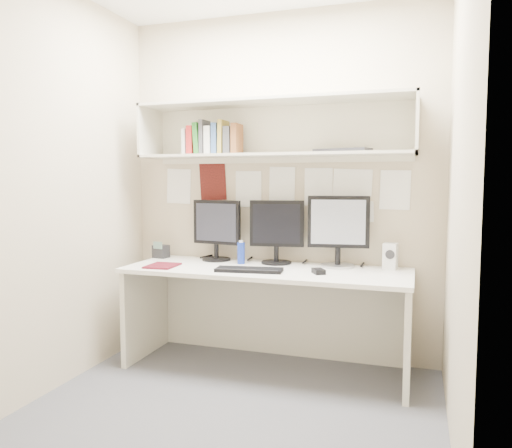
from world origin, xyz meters
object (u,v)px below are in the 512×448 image
(maroon_notebook, at_px, (162,266))
(monitor_center, at_px, (277,229))
(keyboard, at_px, (249,270))
(desk_phone, at_px, (161,251))
(monitor_left, at_px, (217,228))
(monitor_right, at_px, (338,229))
(speaker, at_px, (390,256))
(desk, at_px, (266,319))

(maroon_notebook, bearing_deg, monitor_center, 25.22)
(keyboard, distance_m, desk_phone, 0.94)
(monitor_left, distance_m, keyboard, 0.60)
(monitor_center, distance_m, desk_phone, 0.98)
(monitor_right, height_order, speaker, monitor_right)
(monitor_center, bearing_deg, keyboard, -110.72)
(keyboard, height_order, desk_phone, desk_phone)
(desk, relative_size, desk_phone, 14.86)
(monitor_left, distance_m, desk_phone, 0.51)
(desk, relative_size, monitor_center, 4.25)
(desk_phone, bearing_deg, keyboard, -11.28)
(maroon_notebook, bearing_deg, desk_phone, 117.64)
(desk, distance_m, keyboard, 0.41)
(keyboard, relative_size, desk_phone, 3.37)
(monitor_center, xyz_separation_m, maroon_notebook, (-0.74, -0.39, -0.25))
(monitor_left, bearing_deg, speaker, 8.55)
(keyboard, bearing_deg, monitor_left, 128.45)
(monitor_left, bearing_deg, maroon_notebook, -115.70)
(desk, relative_size, monitor_right, 3.93)
(monitor_left, relative_size, monitor_right, 0.92)
(speaker, bearing_deg, monitor_left, -170.93)
(monitor_left, distance_m, maroon_notebook, 0.53)
(desk, distance_m, speaker, 0.98)
(desk, height_order, keyboard, keyboard)
(desk, distance_m, monitor_right, 0.82)
(monitor_center, relative_size, desk_phone, 3.49)
(monitor_left, relative_size, desk_phone, 3.46)
(desk_phone, bearing_deg, desk, -0.81)
(desk, height_order, maroon_notebook, maroon_notebook)
(monitor_left, relative_size, speaker, 2.55)
(desk, relative_size, keyboard, 4.41)
(speaker, distance_m, maroon_notebook, 1.62)
(speaker, xyz_separation_m, maroon_notebook, (-1.56, -0.40, -0.08))
(keyboard, bearing_deg, maroon_notebook, 173.36)
(monitor_right, distance_m, desk_phone, 1.43)
(keyboard, bearing_deg, speaker, 15.54)
(speaker, bearing_deg, maroon_notebook, -156.99)
(monitor_left, height_order, keyboard, monitor_left)
(keyboard, distance_m, maroon_notebook, 0.66)
(desk, bearing_deg, maroon_notebook, -166.72)
(monitor_left, relative_size, keyboard, 1.03)
(monitor_left, xyz_separation_m, monitor_center, (0.48, -0.00, 0.00))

